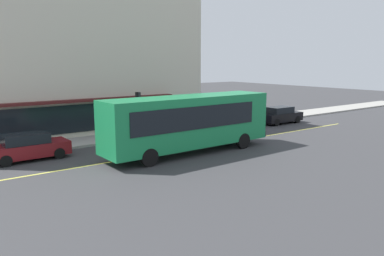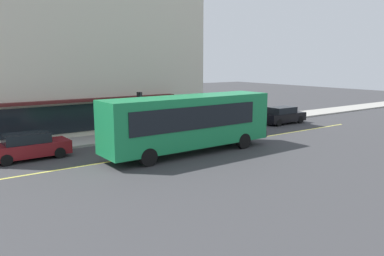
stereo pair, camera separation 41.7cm
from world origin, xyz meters
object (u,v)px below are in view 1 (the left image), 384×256
(car_maroon, at_px, (28,147))
(bus, at_px, (190,121))
(car_black, at_px, (280,115))
(pedestrian_mid_block, at_px, (207,111))
(car_navy, at_px, (236,121))
(traffic_light, at_px, (138,103))

(car_maroon, bearing_deg, bus, -26.21)
(car_black, relative_size, pedestrian_mid_block, 2.50)
(car_navy, bearing_deg, traffic_light, 166.93)
(car_maroon, height_order, pedestrian_mid_block, pedestrian_mid_block)
(traffic_light, distance_m, car_navy, 8.38)
(car_maroon, bearing_deg, car_navy, 0.39)
(pedestrian_mid_block, bearing_deg, car_black, -31.57)
(traffic_light, bearing_deg, car_maroon, -166.52)
(car_black, bearing_deg, bus, -162.25)
(car_navy, relative_size, pedestrian_mid_block, 2.53)
(car_maroon, xyz_separation_m, car_navy, (16.16, 0.11, 0.00))
(car_navy, bearing_deg, bus, -151.49)
(bus, distance_m, traffic_light, 6.11)
(bus, height_order, car_maroon, bus)
(traffic_light, xyz_separation_m, car_maroon, (-8.18, -1.96, -1.79))
(car_maroon, bearing_deg, car_black, 0.32)
(bus, xyz_separation_m, car_black, (13.26, 4.24, -1.24))
(bus, bearing_deg, traffic_light, 91.78)
(car_maroon, xyz_separation_m, pedestrian_mid_block, (15.94, 3.62, 0.44))
(traffic_light, bearing_deg, car_black, -7.79)
(traffic_light, height_order, car_navy, traffic_light)
(traffic_light, relative_size, car_black, 0.74)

